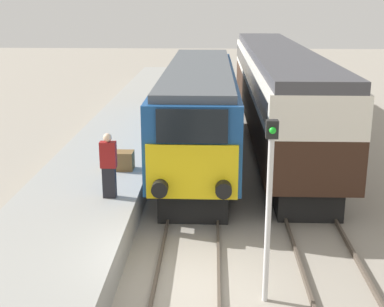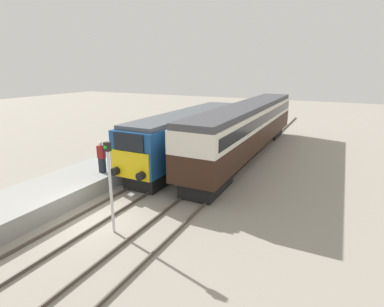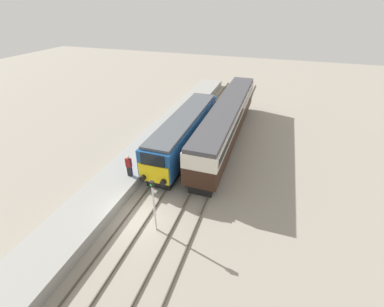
{
  "view_description": "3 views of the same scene",
  "coord_description": "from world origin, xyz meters",
  "px_view_note": "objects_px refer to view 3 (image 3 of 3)",
  "views": [
    {
      "loc": [
        0.54,
        -10.65,
        6.23
      ],
      "look_at": [
        0.0,
        2.99,
        2.26
      ],
      "focal_mm": 50.0,
      "sensor_mm": 36.0,
      "label": 1
    },
    {
      "loc": [
        9.8,
        -9.16,
        6.75
      ],
      "look_at": [
        1.7,
        6.99,
        1.6
      ],
      "focal_mm": 28.0,
      "sensor_mm": 36.0,
      "label": 2
    },
    {
      "loc": [
        7.72,
        -11.04,
        13.09
      ],
      "look_at": [
        1.7,
        6.99,
        1.6
      ],
      "focal_mm": 24.0,
      "sensor_mm": 36.0,
      "label": 3
    }
  ],
  "objects_px": {
    "locomotive": "(185,131)",
    "passenger_carriage": "(227,118)",
    "signal_post": "(154,202)",
    "person_on_platform": "(129,166)",
    "luggage_crate": "(144,156)"
  },
  "relations": [
    {
      "from": "locomotive",
      "to": "passenger_carriage",
      "type": "relative_size",
      "value": 0.71
    },
    {
      "from": "locomotive",
      "to": "signal_post",
      "type": "height_order",
      "value": "signal_post"
    },
    {
      "from": "passenger_carriage",
      "to": "person_on_platform",
      "type": "relative_size",
      "value": 11.01
    },
    {
      "from": "locomotive",
      "to": "person_on_platform",
      "type": "bearing_deg",
      "value": -109.43
    },
    {
      "from": "passenger_carriage",
      "to": "person_on_platform",
      "type": "bearing_deg",
      "value": -119.45
    },
    {
      "from": "locomotive",
      "to": "person_on_platform",
      "type": "relative_size",
      "value": 7.77
    },
    {
      "from": "person_on_platform",
      "to": "passenger_carriage",
      "type": "bearing_deg",
      "value": 60.55
    },
    {
      "from": "person_on_platform",
      "to": "locomotive",
      "type": "bearing_deg",
      "value": 70.57
    },
    {
      "from": "luggage_crate",
      "to": "signal_post",
      "type": "bearing_deg",
      "value": -57.23
    },
    {
      "from": "passenger_carriage",
      "to": "luggage_crate",
      "type": "height_order",
      "value": "passenger_carriage"
    },
    {
      "from": "locomotive",
      "to": "passenger_carriage",
      "type": "bearing_deg",
      "value": 46.29
    },
    {
      "from": "signal_post",
      "to": "luggage_crate",
      "type": "height_order",
      "value": "signal_post"
    },
    {
      "from": "passenger_carriage",
      "to": "signal_post",
      "type": "bearing_deg",
      "value": -96.97
    },
    {
      "from": "locomotive",
      "to": "luggage_crate",
      "type": "xyz_separation_m",
      "value": [
        -2.37,
        -4.04,
        -0.94
      ]
    },
    {
      "from": "passenger_carriage",
      "to": "luggage_crate",
      "type": "distance_m",
      "value": 9.63
    }
  ]
}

